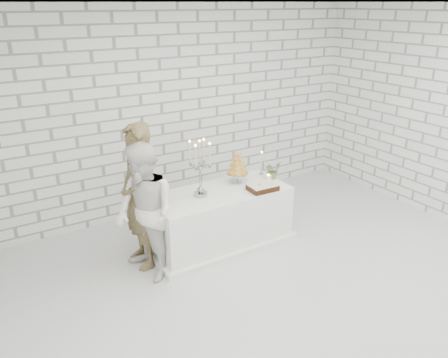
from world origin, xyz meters
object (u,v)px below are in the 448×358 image
cake_table (220,218)px  bride (145,213)px  croquembouche (237,167)px  candelabra (200,168)px  groom (139,197)px

cake_table → bride: size_ratio=1.12×
bride → croquembouche: bearing=94.8°
bride → candelabra: bride is taller
groom → croquembouche: 1.41m
cake_table → candelabra: 0.79m
groom → candelabra: bearing=82.0°
cake_table → bride: bride is taller
groom → bride: bearing=-11.5°
candelabra → croquembouche: candelabra is taller
candelabra → croquembouche: 0.66m
cake_table → candelabra: candelabra is taller
cake_table → groom: bearing=174.7°
groom → candelabra: 0.81m
candelabra → groom: bearing=173.9°
cake_table → candelabra: bearing=177.0°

